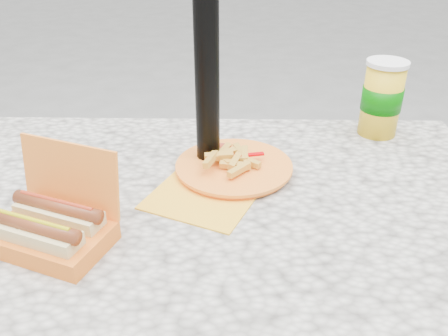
{
  "coord_description": "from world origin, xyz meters",
  "views": [
    {
      "loc": [
        0.05,
        -0.75,
        1.25
      ],
      "look_at": [
        0.04,
        0.05,
        0.8
      ],
      "focal_mm": 38.0,
      "sensor_mm": 36.0,
      "label": 1
    }
  ],
  "objects": [
    {
      "name": "fries_plate",
      "position": [
        0.05,
        0.12,
        0.76
      ],
      "size": [
        0.31,
        0.35,
        0.05
      ],
      "rotation": [
        0.0,
        0.0,
        -0.25
      ],
      "color": "yellow",
      "rests_on": "picnic_table"
    },
    {
      "name": "picnic_table",
      "position": [
        0.0,
        0.0,
        0.64
      ],
      "size": [
        1.2,
        0.8,
        0.75
      ],
      "color": "beige",
      "rests_on": "ground"
    },
    {
      "name": "soda_cup",
      "position": [
        0.41,
        0.32,
        0.84
      ],
      "size": [
        0.1,
        0.1,
        0.18
      ],
      "rotation": [
        0.0,
        0.0,
        -0.02
      ],
      "color": "yellow",
      "rests_on": "picnic_table"
    },
    {
      "name": "hotdog_box",
      "position": [
        -0.25,
        -0.13,
        0.79
      ],
      "size": [
        0.23,
        0.2,
        0.16
      ],
      "rotation": [
        0.0,
        0.0,
        -0.36
      ],
      "color": "orange",
      "rests_on": "picnic_table"
    }
  ]
}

